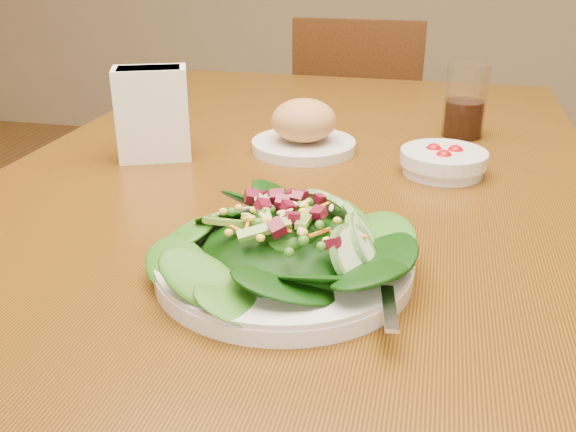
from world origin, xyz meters
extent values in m
cube|color=#673B0A|center=(0.00, 0.00, 0.73)|extent=(0.90, 1.40, 0.04)
cylinder|color=#4B260C|center=(-0.39, 0.64, 0.35)|extent=(0.07, 0.07, 0.71)
cylinder|color=#4B260C|center=(0.39, 0.64, 0.35)|extent=(0.07, 0.07, 0.71)
cube|color=#4B260C|center=(-0.04, 1.15, 0.41)|extent=(0.40, 0.40, 0.04)
cylinder|color=#4B260C|center=(0.13, 1.32, 0.19)|extent=(0.04, 0.04, 0.39)
cylinder|color=#4B260C|center=(-0.21, 1.32, 0.19)|extent=(0.04, 0.04, 0.39)
cylinder|color=#4B260C|center=(0.13, 0.98, 0.19)|extent=(0.04, 0.04, 0.39)
cylinder|color=#4B260C|center=(-0.21, 0.98, 0.19)|extent=(0.04, 0.04, 0.39)
cube|color=#4B260C|center=(-0.04, 0.96, 0.64)|extent=(0.38, 0.03, 0.43)
cylinder|color=silver|center=(0.05, -0.32, 0.76)|extent=(0.27, 0.27, 0.02)
ellipsoid|color=black|center=(0.05, -0.32, 0.79)|extent=(0.19, 0.19, 0.04)
cube|color=silver|center=(0.17, -0.35, 0.77)|extent=(0.05, 0.18, 0.01)
cylinder|color=silver|center=(-0.01, 0.10, 0.76)|extent=(0.17, 0.17, 0.02)
ellipsoid|color=#BA7F4C|center=(-0.01, 0.10, 0.80)|extent=(0.11, 0.11, 0.07)
cylinder|color=silver|center=(0.21, 0.04, 0.77)|extent=(0.13, 0.13, 0.04)
sphere|color=#B50307|center=(0.23, 0.05, 0.78)|extent=(0.03, 0.03, 0.03)
sphere|color=#B50307|center=(0.20, 0.05, 0.78)|extent=(0.03, 0.03, 0.03)
sphere|color=#B50307|center=(0.21, 0.02, 0.78)|extent=(0.03, 0.03, 0.03)
cylinder|color=silver|center=(0.24, 0.25, 0.81)|extent=(0.07, 0.07, 0.13)
cylinder|color=black|center=(0.24, 0.25, 0.78)|extent=(0.07, 0.07, 0.06)
cube|color=white|center=(-0.24, 0.01, 0.82)|extent=(0.13, 0.10, 0.14)
cube|color=white|center=(-0.24, 0.01, 0.83)|extent=(0.11, 0.08, 0.12)
camera|label=1|loc=(0.19, -0.90, 1.08)|focal=40.00mm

